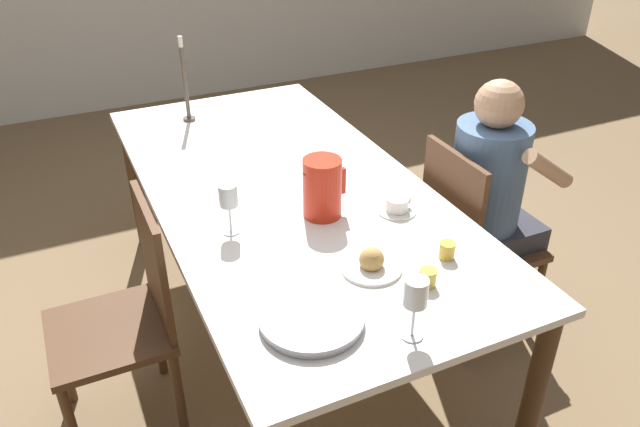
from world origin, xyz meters
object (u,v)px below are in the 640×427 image
Objects in this scene: person_seated at (492,191)px; jam_jar_red at (428,277)px; jam_jar_amber at (447,250)px; candlestick_tall at (186,87)px; chair_person_side at (470,240)px; red_pitcher at (322,188)px; teacup_near_person at (397,206)px; serving_tray at (312,319)px; chair_opposite at (127,316)px; wine_glass_water at (228,198)px; wine_glass_juice at (416,296)px; bread_plate at (371,263)px.

person_seated is 0.80m from jam_jar_red.
person_seated is 0.63m from jam_jar_amber.
chair_person_side is at bearing -52.45° from candlestick_tall.
red_pitcher reaches higher than chair_person_side.
serving_tray is at bearing -141.48° from teacup_near_person.
serving_tray is at bearing -168.76° from jam_jar_amber.
person_seated is 8.05× the size of teacup_near_person.
wine_glass_water is (0.40, -0.03, 0.41)m from chair_opposite.
wine_glass_juice is 0.27m from jam_jar_red.
chair_opposite is at bearing 175.73° from red_pitcher.
chair_opposite is at bearing 176.27° from wine_glass_water.
wine_glass_water is at bearing -93.73° from chair_opposite.
wine_glass_juice is at bearing -137.43° from chair_opposite.
bread_plate is (0.05, 0.33, -0.12)m from wine_glass_juice.
candlestick_tall is at bearing 111.98° from teacup_near_person.
wine_glass_juice reaches higher than teacup_near_person.
teacup_near_person is 0.33m from jam_jar_amber.
chair_opposite is 4.07× the size of red_pitcher.
serving_tray is at bearing 144.09° from wine_glass_juice.
serving_tray is at bearing -118.03° from red_pitcher.
wine_glass_juice is (0.29, -0.73, 0.00)m from wine_glass_water.
candlestick_tall is (-0.22, 1.47, 0.15)m from bread_plate.
chair_person_side reaches higher than serving_tray.
chair_person_side is 0.23m from person_seated.
wine_glass_juice is at bearing -68.13° from wine_glass_water.
red_pitcher is at bearing 102.68° from jam_jar_red.
chair_opposite is 0.78× the size of person_seated.
chair_person_side is at bearing 5.38° from teacup_near_person.
teacup_near_person is 1.29m from candlestick_tall.
wine_glass_water is 0.96× the size of wine_glass_juice.
chair_person_side is 15.91× the size of jam_jar_red.
candlestick_tall is at bearing -142.45° from chair_person_side.
chair_opposite is 1.07m from teacup_near_person.
red_pitcher is 0.74× the size of serving_tray.
candlestick_tall is at bearing -27.12° from chair_opposite.
jam_jar_red is at bearing -78.32° from candlestick_tall.
red_pitcher reaches higher than wine_glass_juice.
serving_tray is 1.64m from candlestick_tall.
candlestick_tall is at bearing 107.39° from jam_jar_amber.
teacup_near_person is at bearing 38.52° from serving_tray.
chair_opposite is at bearing -94.64° from chair_person_side.
serving_tray is (-1.04, -0.49, 0.07)m from person_seated.
bread_plate is (0.75, -0.43, 0.29)m from chair_opposite.
chair_opposite reaches higher than jam_jar_amber.
jam_jar_red is (-0.14, -0.10, 0.00)m from jam_jar_amber.
chair_person_side is 0.77m from red_pitcher.
wine_glass_water is (-1.10, 0.08, 0.19)m from person_seated.
bread_plate is at bearing -81.63° from candlestick_tall.
chair_opposite is 1.25m from candlestick_tall.
jam_jar_amber is at bearing -90.83° from teacup_near_person.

